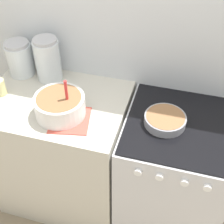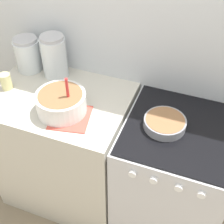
% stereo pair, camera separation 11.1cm
% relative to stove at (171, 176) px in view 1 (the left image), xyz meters
% --- Properties ---
extents(wall_back, '(4.69, 0.05, 2.40)m').
position_rel_stove_xyz_m(wall_back, '(-0.32, 0.33, 0.73)').
color(wall_back, silver).
rests_on(wall_back, ground_plane).
extents(countertop_cabinet, '(0.85, 0.62, 0.94)m').
position_rel_stove_xyz_m(countertop_cabinet, '(-0.75, 0.00, 0.00)').
color(countertop_cabinet, beige).
rests_on(countertop_cabinet, ground_plane).
extents(stove, '(0.61, 0.64, 0.94)m').
position_rel_stove_xyz_m(stove, '(0.00, 0.00, 0.00)').
color(stove, silver).
rests_on(stove, ground_plane).
extents(mixing_bowl, '(0.28, 0.28, 0.24)m').
position_rel_stove_xyz_m(mixing_bowl, '(-0.66, -0.10, 0.54)').
color(mixing_bowl, white).
rests_on(mixing_bowl, countertop_cabinet).
extents(baking_pan, '(0.23, 0.23, 0.05)m').
position_rel_stove_xyz_m(baking_pan, '(-0.09, -0.02, 0.50)').
color(baking_pan, gray).
rests_on(baking_pan, stove).
extents(storage_jar_left, '(0.17, 0.17, 0.22)m').
position_rel_stove_xyz_m(storage_jar_left, '(-1.06, 0.21, 0.56)').
color(storage_jar_left, silver).
rests_on(storage_jar_left, countertop_cabinet).
extents(storage_jar_middle, '(0.16, 0.16, 0.28)m').
position_rel_stove_xyz_m(storage_jar_middle, '(-0.86, 0.21, 0.59)').
color(storage_jar_middle, silver).
rests_on(storage_jar_middle, countertop_cabinet).
extents(tin_can, '(0.07, 0.07, 0.10)m').
position_rel_stove_xyz_m(tin_can, '(-1.08, -0.03, 0.52)').
color(tin_can, beige).
rests_on(tin_can, countertop_cabinet).
extents(recipe_page, '(0.25, 0.26, 0.01)m').
position_rel_stove_xyz_m(recipe_page, '(-0.59, -0.13, 0.47)').
color(recipe_page, '#CC4C3F').
rests_on(recipe_page, countertop_cabinet).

